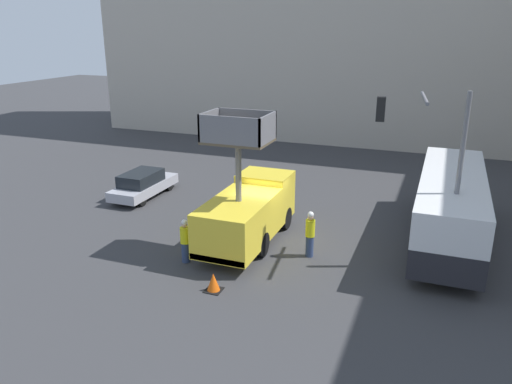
% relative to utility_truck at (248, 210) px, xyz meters
% --- Properties ---
extents(ground_plane, '(120.00, 120.00, 0.00)m').
position_rel_utility_truck_xyz_m(ground_plane, '(0.66, 0.81, -1.53)').
color(ground_plane, '#38383A').
extents(building_backdrop_far, '(44.00, 10.00, 20.73)m').
position_rel_utility_truck_xyz_m(building_backdrop_far, '(0.66, 24.37, 8.84)').
color(building_backdrop_far, '#BCB2A3').
rests_on(building_backdrop_far, ground_plane).
extents(utility_truck, '(2.50, 6.26, 5.81)m').
position_rel_utility_truck_xyz_m(utility_truck, '(0.00, 0.00, 0.00)').
color(utility_truck, yellow).
rests_on(utility_truck, ground_plane).
extents(city_bus, '(2.60, 10.22, 3.00)m').
position_rel_utility_truck_xyz_m(city_bus, '(8.00, 3.19, 0.26)').
color(city_bus, '#232328').
rests_on(city_bus, ground_plane).
extents(traffic_light_pole, '(3.23, 2.98, 6.78)m').
position_rel_utility_truck_xyz_m(traffic_light_pole, '(7.10, 0.61, 2.99)').
color(traffic_light_pole, slate).
rests_on(traffic_light_pole, ground_plane).
extents(road_worker_near_truck, '(0.38, 0.38, 1.81)m').
position_rel_utility_truck_xyz_m(road_worker_near_truck, '(-1.63, -2.60, -0.62)').
color(road_worker_near_truck, navy).
rests_on(road_worker_near_truck, ground_plane).
extents(road_worker_directing, '(0.38, 0.38, 1.94)m').
position_rel_utility_truck_xyz_m(road_worker_directing, '(2.82, -0.35, -0.54)').
color(road_worker_directing, navy).
rests_on(road_worker_directing, ground_plane).
extents(traffic_cone_near_truck, '(0.60, 0.60, 0.68)m').
position_rel_utility_truck_xyz_m(traffic_cone_near_truck, '(0.38, -4.28, -1.21)').
color(traffic_cone_near_truck, black).
rests_on(traffic_cone_near_truck, ground_plane).
extents(parked_car_curbside, '(1.74, 4.50, 1.43)m').
position_rel_utility_truck_xyz_m(parked_car_curbside, '(-7.66, 3.64, -0.80)').
color(parked_car_curbside, '#A8A8B2').
rests_on(parked_car_curbside, ground_plane).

